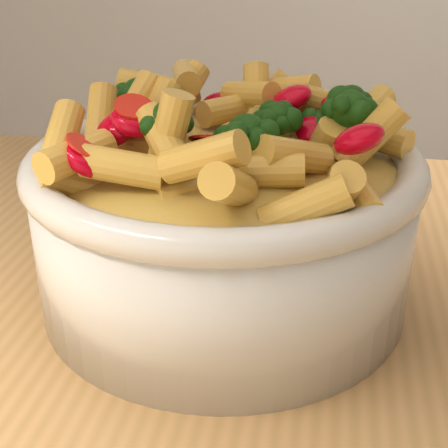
# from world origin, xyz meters

# --- Properties ---
(serving_bowl) EXTENTS (0.27, 0.27, 0.12)m
(serving_bowl) POSITION_xyz_m (0.04, 0.07, 0.96)
(serving_bowl) COLOR silver
(serving_bowl) RESTS_ON table
(pasta_salad) EXTENTS (0.21, 0.21, 0.05)m
(pasta_salad) POSITION_xyz_m (0.04, 0.07, 1.03)
(pasta_salad) COLOR #F0BE4C
(pasta_salad) RESTS_ON serving_bowl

